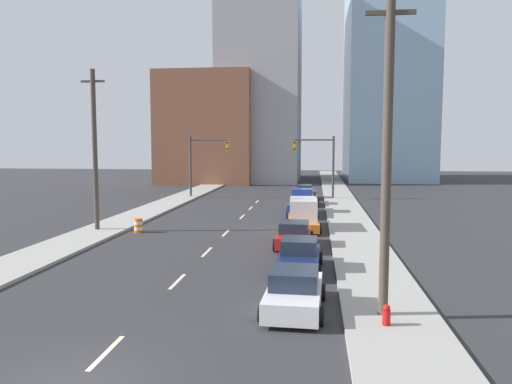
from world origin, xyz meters
TOP-DOWN VIEW (x-y plane):
  - sidewalk_left at (-8.46, 47.41)m, footprint 3.27×94.81m
  - sidewalk_right at (8.46, 47.41)m, footprint 3.27×94.81m
  - lane_stripe_at_2m at (0.00, 2.00)m, footprint 0.16×2.40m
  - lane_stripe_at_9m at (0.00, 9.40)m, footprint 0.16×2.40m
  - lane_stripe_at_15m at (0.00, 15.31)m, footprint 0.16×2.40m
  - lane_stripe_at_21m at (0.00, 21.12)m, footprint 0.16×2.40m
  - lane_stripe_at_29m at (0.00, 28.60)m, footprint 0.16×2.40m
  - lane_stripe_at_34m at (0.00, 33.96)m, footprint 0.16×2.40m
  - lane_stripe_at_39m at (0.00, 39.13)m, footprint 0.16×2.40m
  - building_brick_left at (-10.28, 65.59)m, footprint 14.00×16.00m
  - building_office_center at (-2.73, 69.59)m, footprint 12.00×20.00m
  - building_glass_right at (17.32, 73.59)m, footprint 13.00×20.00m
  - traffic_signal_left at (-6.54, 42.31)m, footprint 4.41×0.35m
  - traffic_signal_right at (6.56, 42.31)m, footprint 4.41×0.35m
  - utility_pole_right_near at (8.19, 5.75)m, footprint 1.60×0.32m
  - utility_pole_left_mid at (-8.76, 20.74)m, footprint 1.60×0.32m
  - traffic_barrel at (-5.83, 20.65)m, footprint 0.56×0.56m
  - fire_hydrant at (8.16, 4.70)m, footprint 0.26×0.26m
  - sedan_white at (5.16, 6.26)m, footprint 2.28×4.43m
  - sedan_navy at (5.16, 11.78)m, footprint 2.20×4.27m
  - sedan_red at (4.69, 17.21)m, footprint 2.19×4.44m
  - box_truck_orange at (5.07, 23.13)m, footprint 2.50×5.93m
  - pickup_truck_blue at (4.80, 30.45)m, footprint 2.38×6.14m
  - sedan_yellow at (5.16, 36.87)m, footprint 2.17×4.34m
  - sedan_brown at (4.75, 42.30)m, footprint 2.00×4.36m

SIDE VIEW (x-z plane):
  - lane_stripe_at_2m at x=0.00m, z-range 0.00..0.01m
  - lane_stripe_at_9m at x=0.00m, z-range 0.00..0.01m
  - lane_stripe_at_15m at x=0.00m, z-range 0.00..0.01m
  - lane_stripe_at_21m at x=0.00m, z-range 0.00..0.01m
  - lane_stripe_at_29m at x=0.00m, z-range 0.00..0.01m
  - lane_stripe_at_34m at x=0.00m, z-range 0.00..0.01m
  - lane_stripe_at_39m at x=0.00m, z-range 0.00..0.01m
  - sidewalk_left at x=-8.46m, z-range 0.00..0.16m
  - sidewalk_right at x=8.46m, z-range 0.00..0.16m
  - fire_hydrant at x=8.16m, z-range 0.00..0.83m
  - traffic_barrel at x=-5.83m, z-range 0.00..0.95m
  - sedan_yellow at x=5.16m, z-range -0.06..1.35m
  - sedan_red at x=4.69m, z-range -0.06..1.41m
  - sedan_white at x=5.16m, z-range -0.07..1.42m
  - sedan_brown at x=4.75m, z-range -0.07..1.44m
  - sedan_navy at x=5.16m, z-range -0.07..1.46m
  - pickup_truck_blue at x=4.80m, z-range -0.20..1.91m
  - box_truck_orange at x=5.07m, z-range -0.06..2.10m
  - traffic_signal_left at x=-6.54m, z-range 0.98..7.69m
  - traffic_signal_right at x=6.56m, z-range 0.98..7.69m
  - utility_pole_left_mid at x=-8.76m, z-range 0.13..10.93m
  - utility_pole_right_near at x=8.19m, z-range 0.13..11.03m
  - building_brick_left at x=-10.28m, z-range 0.00..16.36m
  - building_office_center at x=-2.73m, z-range 0.00..31.75m
  - building_glass_right at x=17.32m, z-range 0.00..41.90m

